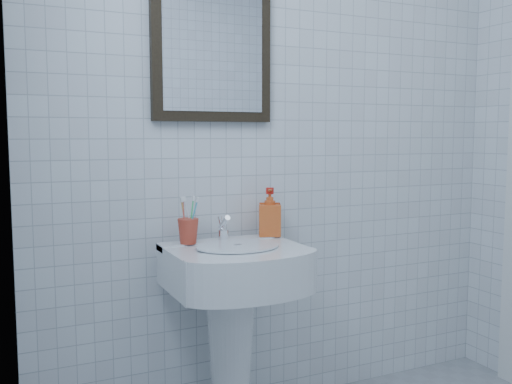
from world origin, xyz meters
TOP-DOWN VIEW (x-y plane):
  - wall_back at (0.00, 1.20)m, footprint 2.20×0.02m
  - wall_left at (-1.10, 0.00)m, footprint 0.02×2.40m
  - washbasin at (-0.34, 0.98)m, footprint 0.51×0.37m
  - faucet at (-0.34, 1.08)m, footprint 0.04×0.09m
  - toothbrush_cup at (-0.49, 1.07)m, footprint 0.09×0.09m
  - soap_dispenser at (-0.12, 1.10)m, footprint 0.12×0.12m
  - wall_mirror at (-0.34, 1.18)m, footprint 0.50×0.04m

SIDE VIEW (x-z plane):
  - washbasin at x=-0.34m, z-range 0.13..0.91m
  - faucet at x=-0.34m, z-range 0.76..0.87m
  - toothbrush_cup at x=-0.49m, z-range 0.77..0.87m
  - soap_dispenser at x=-0.12m, z-range 0.77..0.97m
  - wall_back at x=0.00m, z-range 0.00..2.50m
  - wall_left at x=-1.10m, z-range 0.00..2.50m
  - wall_mirror at x=-0.34m, z-range 1.24..1.86m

